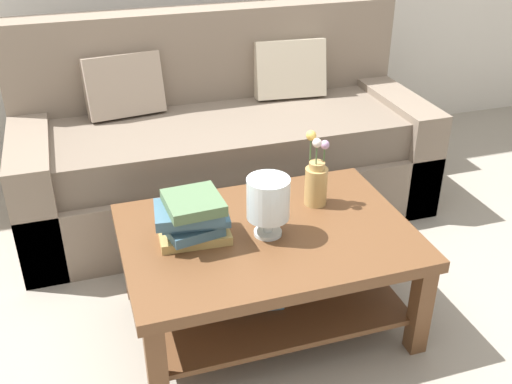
% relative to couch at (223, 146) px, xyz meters
% --- Properties ---
extents(ground_plane, '(10.00, 10.00, 0.00)m').
position_rel_couch_xyz_m(ground_plane, '(-0.13, -0.79, -0.36)').
color(ground_plane, gray).
extents(couch, '(2.20, 0.90, 1.06)m').
position_rel_couch_xyz_m(couch, '(0.00, 0.00, 0.00)').
color(couch, '#7A6B5B').
rests_on(couch, ground).
extents(coffee_table, '(1.16, 0.81, 0.46)m').
position_rel_couch_xyz_m(coffee_table, '(-0.09, -1.05, -0.03)').
color(coffee_table, brown).
rests_on(coffee_table, ground).
extents(book_stack_main, '(0.30, 0.23, 0.19)m').
position_rel_couch_xyz_m(book_stack_main, '(-0.39, -1.01, 0.19)').
color(book_stack_main, tan).
rests_on(book_stack_main, coffee_table).
extents(glass_hurricane_vase, '(0.17, 0.17, 0.25)m').
position_rel_couch_xyz_m(glass_hurricane_vase, '(-0.10, -1.07, 0.25)').
color(glass_hurricane_vase, silver).
rests_on(glass_hurricane_vase, coffee_table).
extents(flower_pitcher, '(0.10, 0.10, 0.33)m').
position_rel_couch_xyz_m(flower_pitcher, '(0.18, -0.90, 0.21)').
color(flower_pitcher, tan).
rests_on(flower_pitcher, coffee_table).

